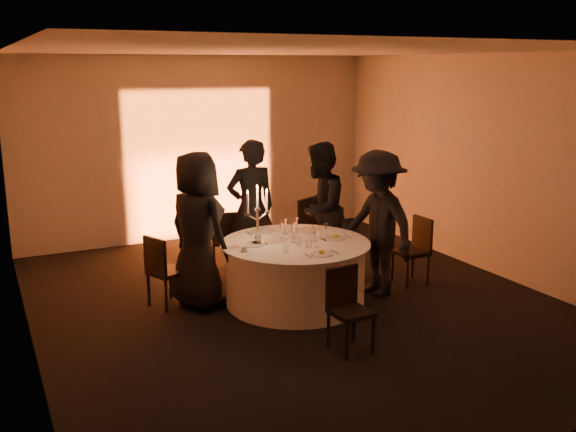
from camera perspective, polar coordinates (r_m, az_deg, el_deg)
name	(u,v)px	position (r m, az deg, el deg)	size (l,w,h in m)	color
floor	(295,303)	(7.93, 0.64, -7.70)	(7.00, 7.00, 0.00)	black
ceiling	(296,50)	(7.41, 0.70, 14.51)	(7.00, 7.00, 0.00)	white
wall_back	(200,148)	(10.73, -7.82, 5.99)	(7.00, 7.00, 0.00)	#BCB6AE
wall_front	(522,263)	(4.76, 20.07, -3.93)	(7.00, 7.00, 0.00)	#BCB6AE
wall_left	(20,206)	(6.76, -22.69, 0.79)	(7.00, 7.00, 0.00)	#BCB6AE
wall_right	(490,165)	(9.26, 17.54, 4.34)	(7.00, 7.00, 0.00)	#BCB6AE
uplighter_fixture	(209,237)	(10.73, -7.07, -1.89)	(0.25, 0.12, 0.10)	black
banquet_table	(295,273)	(7.80, 0.65, -5.06)	(1.80, 1.80, 0.77)	black
chair_left	(162,268)	(7.78, -11.10, -4.54)	(0.51, 0.51, 0.88)	black
chair_back_left	(224,238)	(9.03, -5.70, -1.92)	(0.44, 0.44, 0.86)	black
chair_back_right	(301,228)	(9.12, 1.14, -1.05)	(0.61, 0.61, 1.03)	black
chair_right	(416,247)	(8.67, 11.27, -2.68)	(0.39, 0.39, 0.88)	black
chair_front	(347,304)	(6.59, 5.27, -7.81)	(0.40, 0.40, 0.85)	black
guest_left	(198,230)	(7.65, -8.04, -1.26)	(0.92, 0.60, 1.87)	black
guest_back_left	(251,208)	(8.73, -3.30, 0.69)	(0.69, 0.45, 1.88)	black
guest_back_right	(319,209)	(8.79, 2.81, 0.62)	(0.89, 0.69, 1.83)	black
guest_right	(377,224)	(8.06, 7.96, -0.67)	(1.18, 0.68, 1.83)	black
plate_left	(252,244)	(7.59, -3.25, -2.52)	(0.36, 0.27, 0.01)	white
plate_back_left	(261,232)	(8.14, -2.38, -1.41)	(0.36, 0.28, 0.01)	white
plate_back_right	(306,230)	(8.21, 1.58, -1.29)	(0.35, 0.29, 0.01)	white
plate_right	(336,237)	(7.86, 4.25, -1.88)	(0.36, 0.25, 0.08)	white
plate_front	(322,253)	(7.20, 3.02, -3.29)	(0.36, 0.26, 0.08)	white
coffee_cup	(244,249)	(7.32, -3.91, -2.94)	(0.11, 0.11, 0.07)	white
candelabra	(258,224)	(7.55, -2.72, -0.68)	(0.30, 0.14, 0.72)	silver
wine_glass_a	(285,223)	(8.03, -0.27, -0.64)	(0.07, 0.07, 0.19)	white
wine_glass_b	(293,227)	(7.84, 0.48, -1.00)	(0.07, 0.07, 0.19)	white
wine_glass_c	(326,228)	(7.81, 3.38, -1.08)	(0.07, 0.07, 0.19)	white
wine_glass_d	(287,235)	(7.47, -0.11, -1.72)	(0.07, 0.07, 0.19)	white
wine_glass_e	(315,230)	(7.71, 2.42, -1.26)	(0.07, 0.07, 0.19)	white
wine_glass_f	(281,227)	(7.84, -0.59, -1.00)	(0.07, 0.07, 0.19)	white
wine_glass_g	(296,222)	(8.09, 0.73, -0.55)	(0.07, 0.07, 0.19)	white
wine_glass_h	(293,232)	(7.62, 0.47, -1.41)	(0.07, 0.07, 0.19)	white
wine_glass_i	(317,236)	(7.44, 2.62, -1.79)	(0.07, 0.07, 0.19)	white
tumbler_a	(260,239)	(7.67, -2.53, -2.06)	(0.07, 0.07, 0.09)	white
tumbler_b	(298,241)	(7.58, 0.93, -2.23)	(0.07, 0.07, 0.09)	white
tumbler_c	(286,248)	(7.30, -0.22, -2.83)	(0.07, 0.07, 0.09)	white
tumbler_d	(309,243)	(7.47, 1.87, -2.45)	(0.07, 0.07, 0.09)	white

